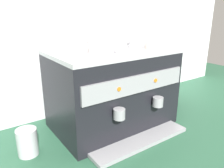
# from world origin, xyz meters

# --- Properties ---
(ground_plane) EXTENTS (4.00, 4.00, 0.00)m
(ground_plane) POSITION_xyz_m (0.00, 0.00, 0.00)
(ground_plane) COLOR #28563D
(tiled_backsplash_wall) EXTENTS (2.80, 0.03, 0.92)m
(tiled_backsplash_wall) POSITION_xyz_m (0.00, 0.31, 0.46)
(tiled_backsplash_wall) COLOR silver
(tiled_backsplash_wall) RESTS_ON ground_plane
(espresso_machine) EXTENTS (0.67, 0.53, 0.45)m
(espresso_machine) POSITION_xyz_m (0.00, -0.00, 0.22)
(espresso_machine) COLOR black
(espresso_machine) RESTS_ON ground_plane
(ceramic_cup_0) EXTENTS (0.10, 0.07, 0.07)m
(ceramic_cup_0) POSITION_xyz_m (-0.01, -0.09, 0.48)
(ceramic_cup_0) COLOR white
(ceramic_cup_0) RESTS_ON espresso_machine
(ceramic_cup_1) EXTENTS (0.09, 0.07, 0.07)m
(ceramic_cup_1) POSITION_xyz_m (0.13, -0.05, 0.48)
(ceramic_cup_1) COLOR white
(ceramic_cup_1) RESTS_ON espresso_machine
(ceramic_cup_2) EXTENTS (0.09, 0.11, 0.07)m
(ceramic_cup_2) POSITION_xyz_m (-0.14, -0.06, 0.48)
(ceramic_cup_2) COLOR white
(ceramic_cup_2) RESTS_ON espresso_machine
(ceramic_cup_3) EXTENTS (0.09, 0.08, 0.07)m
(ceramic_cup_3) POSITION_xyz_m (-0.07, 0.03, 0.48)
(ceramic_cup_3) COLOR white
(ceramic_cup_3) RESTS_ON espresso_machine
(ceramic_cup_4) EXTENTS (0.08, 0.10, 0.07)m
(ceramic_cup_4) POSITION_xyz_m (0.22, 0.08, 0.48)
(ceramic_cup_4) COLOR white
(ceramic_cup_4) RESTS_ON espresso_machine
(ceramic_cup_5) EXTENTS (0.12, 0.08, 0.07)m
(ceramic_cup_5) POSITION_xyz_m (0.09, 0.04, 0.48)
(ceramic_cup_5) COLOR white
(ceramic_cup_5) RESTS_ON espresso_machine
(ceramic_bowl_0) EXTENTS (0.11, 0.11, 0.04)m
(ceramic_bowl_0) POSITION_xyz_m (0.20, -0.12, 0.47)
(ceramic_bowl_0) COLOR beige
(ceramic_bowl_0) RESTS_ON espresso_machine
(ceramic_bowl_1) EXTENTS (0.10, 0.10, 0.04)m
(ceramic_bowl_1) POSITION_xyz_m (-0.17, 0.10, 0.47)
(ceramic_bowl_1) COLOR beige
(ceramic_bowl_1) RESTS_ON espresso_machine
(ceramic_bowl_2) EXTENTS (0.11, 0.11, 0.04)m
(ceramic_bowl_2) POSITION_xyz_m (-0.24, -0.03, 0.46)
(ceramic_bowl_2) COLOR beige
(ceramic_bowl_2) RESTS_ON espresso_machine
(coffee_grinder) EXTENTS (0.15, 0.15, 0.41)m
(coffee_grinder) POSITION_xyz_m (0.55, 0.04, 0.19)
(coffee_grinder) COLOR #333338
(coffee_grinder) RESTS_ON ground_plane
(milk_pitcher) EXTENTS (0.09, 0.09, 0.13)m
(milk_pitcher) POSITION_xyz_m (-0.50, -0.02, 0.07)
(milk_pitcher) COLOR #B7B7BC
(milk_pitcher) RESTS_ON ground_plane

